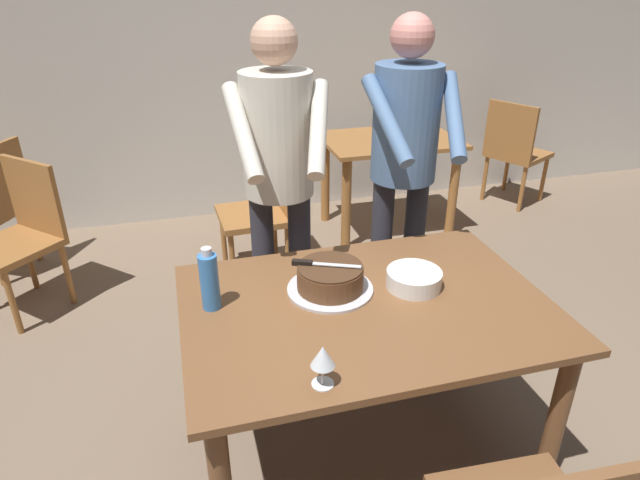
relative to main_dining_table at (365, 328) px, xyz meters
name	(u,v)px	position (x,y,z in m)	size (l,w,h in m)	color
ground_plane	(360,446)	(0.00, 0.00, -0.64)	(14.00, 14.00, 0.00)	#7A6651
back_wall	(247,45)	(0.00, 2.78, 0.71)	(10.00, 0.12, 2.70)	beige
main_dining_table	(365,328)	(0.00, 0.00, 0.00)	(1.39, 0.97, 0.75)	brown
cake_on_platter	(330,279)	(-0.11, 0.13, 0.16)	(0.34, 0.34, 0.11)	silver
cake_knife	(312,263)	(-0.17, 0.15, 0.23)	(0.26, 0.13, 0.02)	silver
plate_stack	(414,279)	(0.22, 0.07, 0.15)	(0.22, 0.22, 0.07)	white
wine_glass_near	(323,358)	(-0.28, -0.39, 0.22)	(0.08, 0.08, 0.14)	silver
water_bottle	(209,281)	(-0.57, 0.13, 0.23)	(0.07, 0.07, 0.25)	#387AC6
person_cutting_cake	(279,168)	(-0.19, 0.70, 0.44)	(0.46, 0.57, 1.72)	#2D2D38
person_standing_beside	(404,154)	(0.44, 0.73, 0.44)	(0.47, 0.56, 1.72)	#2D2D38
background_table	(389,159)	(0.93, 2.08, -0.06)	(1.00, 0.70, 0.74)	#9E6633
background_chair_0	(515,149)	(2.18, 2.29, -0.15)	(0.59, 0.59, 0.90)	#9E6633
background_chair_1	(264,206)	(-0.11, 1.64, -0.15)	(0.46, 0.46, 0.90)	#9E6633
background_chair_3	(22,232)	(-1.56, 1.62, -0.15)	(0.62, 0.62, 0.90)	#9E6633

